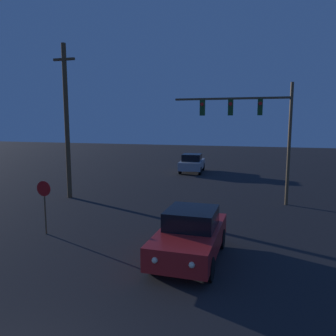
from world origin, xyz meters
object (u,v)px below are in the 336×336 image
at_px(car_near, 190,235).
at_px(traffic_signal_mast, 255,121).
at_px(car_far, 192,163).
at_px(utility_pole, 67,121).
at_px(stop_sign, 44,198).

bearing_deg(car_near, traffic_signal_mast, -100.98).
relative_size(car_far, utility_pole, 0.48).
relative_size(traffic_signal_mast, stop_sign, 3.00).
xyz_separation_m(car_near, traffic_signal_mast, (1.80, 8.81, 3.87)).
relative_size(car_near, traffic_signal_mast, 0.64).
bearing_deg(car_far, traffic_signal_mast, -64.74).
bearing_deg(utility_pole, stop_sign, -65.58).
height_order(car_far, utility_pole, utility_pole).
relative_size(car_near, utility_pole, 0.48).
height_order(car_near, utility_pole, utility_pole).
relative_size(car_far, stop_sign, 1.97).
height_order(car_near, traffic_signal_mast, traffic_signal_mast).
height_order(car_far, traffic_signal_mast, traffic_signal_mast).
xyz_separation_m(car_far, utility_pole, (-5.24, -12.21, 3.92)).
distance_m(stop_sign, utility_pole, 7.51).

